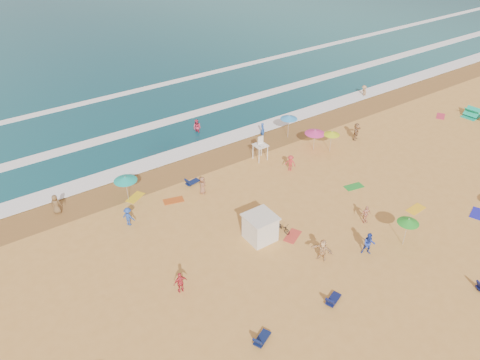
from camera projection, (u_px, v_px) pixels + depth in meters
ground at (290, 228)px, 36.57m from camera, size 220.00×220.00×0.00m
ocean at (26, 9)px, 94.35m from camera, size 220.00×140.00×0.18m
wet_sand at (208, 160)px, 45.16m from camera, size 220.00×220.00×0.00m
surf_foam at (167, 125)px, 51.18m from camera, size 200.00×18.70×0.05m
cabana at (260, 228)px, 35.02m from camera, size 2.00×2.00×2.00m
cabana_roof at (261, 217)px, 34.44m from camera, size 2.20×2.20×0.12m
bicycle at (282, 227)px, 36.04m from camera, size 0.83×1.62×0.81m
lifeguard_stand at (260, 150)px, 44.70m from camera, size 1.20×1.20×2.10m
beach_umbrellas at (318, 200)px, 36.15m from camera, size 53.76×27.52×0.80m
loungers at (399, 224)px, 36.74m from camera, size 48.71×22.95×0.34m
towels at (291, 239)px, 35.49m from camera, size 52.02×28.39×0.03m
beachgoers at (259, 192)px, 39.23m from camera, size 47.81×28.32×2.11m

